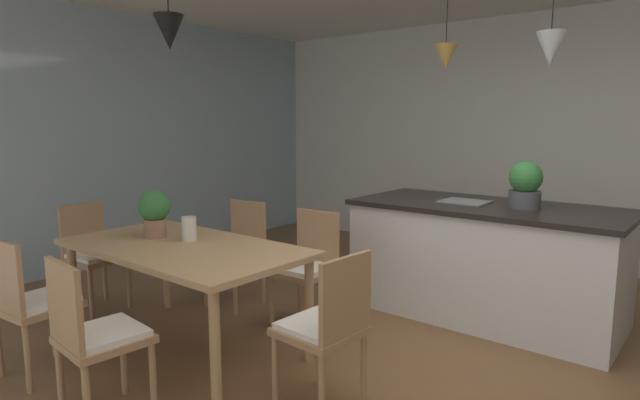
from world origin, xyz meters
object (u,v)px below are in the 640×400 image
object	(u,v)px
chair_window_end	(93,253)
kitchen_island	(485,259)
vase_on_dining_table	(189,229)
potted_plant_on_island	(525,185)
dining_table	(183,255)
chair_near_left	(30,301)
chair_far_right	(308,265)
chair_far_left	(238,249)
potted_plant_on_table	(154,211)
chair_kitchen_end	(327,325)
chair_near_right	(94,334)

from	to	relation	value
chair_window_end	kitchen_island	world-z (taller)	kitchen_island
vase_on_dining_table	potted_plant_on_island	bearing A→B (deg)	46.56
dining_table	chair_window_end	distance (m)	1.24
chair_near_left	chair_far_right	bearing A→B (deg)	65.38
chair_window_end	vase_on_dining_table	world-z (taller)	vase_on_dining_table
chair_far_right	chair_near_left	xyz separation A→B (m)	(-0.77, -1.67, 0.00)
chair_far_left	vase_on_dining_table	world-z (taller)	vase_on_dining_table
kitchen_island	potted_plant_on_table	bearing A→B (deg)	-131.80
chair_kitchen_end	chair_near_left	world-z (taller)	same
dining_table	chair_far_right	distance (m)	0.94
potted_plant_on_island	potted_plant_on_table	xyz separation A→B (m)	(-1.96, -1.87, -0.16)
kitchen_island	chair_far_left	bearing A→B (deg)	-148.58
chair_window_end	vase_on_dining_table	distance (m)	1.21
chair_near_right	vase_on_dining_table	world-z (taller)	vase_on_dining_table
vase_on_dining_table	chair_far_right	bearing A→B (deg)	57.95
chair_far_left	chair_near_left	bearing A→B (deg)	-89.69
kitchen_island	chair_far_right	bearing A→B (deg)	-132.09
chair_far_right	chair_kitchen_end	distance (m)	1.19
chair_far_right	potted_plant_on_island	distance (m)	1.73
vase_on_dining_table	chair_near_left	bearing A→B (deg)	-108.19
chair_far_right	vase_on_dining_table	distance (m)	0.92
chair_near_left	kitchen_island	size ratio (longest dim) A/B	0.43
chair_far_left	chair_near_left	xyz separation A→B (m)	(0.01, -1.67, 0.00)
dining_table	chair_near_left	world-z (taller)	chair_near_left
chair_window_end	dining_table	bearing A→B (deg)	0.19
chair_kitchen_end	kitchen_island	xyz separation A→B (m)	(0.11, 1.89, -0.01)
chair_near_right	potted_plant_on_island	size ratio (longest dim) A/B	2.46
dining_table	chair_near_left	bearing A→B (deg)	-114.59
chair_window_end	chair_near_left	size ratio (longest dim) A/B	1.00
dining_table	chair_window_end	bearing A→B (deg)	-179.81
dining_table	potted_plant_on_table	distance (m)	0.43
chair_kitchen_end	kitchen_island	size ratio (longest dim) A/B	0.43
chair_near_left	chair_window_end	bearing A→B (deg)	135.55
potted_plant_on_table	chair_near_left	bearing A→B (deg)	-92.82
chair_far_right	chair_near_left	bearing A→B (deg)	-114.62
chair_kitchen_end	potted_plant_on_island	bearing A→B (deg)	78.46
chair_window_end	potted_plant_on_table	distance (m)	0.99
chair_near_left	kitchen_island	world-z (taller)	kitchen_island
chair_near_left	chair_far_left	bearing A→B (deg)	90.31
chair_far_right	chair_kitchen_end	bearing A→B (deg)	-44.72
chair_far_left	kitchen_island	distance (m)	2.02
dining_table	kitchen_island	distance (m)	2.32
chair_window_end	chair_far_right	bearing A→B (deg)	27.49
chair_far_left	potted_plant_on_table	bearing A→B (deg)	-86.45
chair_kitchen_end	chair_window_end	bearing A→B (deg)	-179.97
chair_far_right	vase_on_dining_table	world-z (taller)	vase_on_dining_table
chair_kitchen_end	chair_far_left	bearing A→B (deg)	152.66
dining_table	potted_plant_on_table	size ratio (longest dim) A/B	5.12
dining_table	kitchen_island	xyz separation A→B (m)	(1.34, 1.89, -0.20)
dining_table	chair_window_end	xyz separation A→B (m)	(-1.23, -0.00, -0.18)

